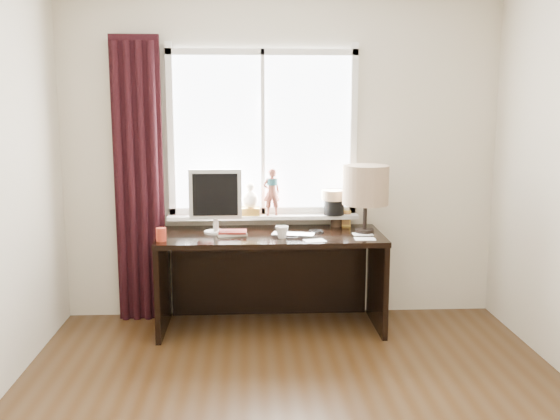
{
  "coord_description": "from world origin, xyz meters",
  "views": [
    {
      "loc": [
        -0.27,
        -3.01,
        1.74
      ],
      "look_at": [
        -0.05,
        1.25,
        1.0
      ],
      "focal_mm": 40.0,
      "sensor_mm": 36.0,
      "label": 1
    }
  ],
  "objects": [
    {
      "name": "loose_papers",
      "position": [
        0.46,
        1.45,
        0.75
      ],
      "size": [
        0.55,
        0.33,
        0.0
      ],
      "color": "white",
      "rests_on": "desk"
    },
    {
      "name": "brush_holder",
      "position": [
        0.44,
        1.9,
        0.81
      ],
      "size": [
        0.09,
        0.09,
        0.25
      ],
      "color": "black",
      "rests_on": "desk"
    },
    {
      "name": "curtain",
      "position": [
        -1.13,
        1.91,
        1.12
      ],
      "size": [
        0.38,
        0.09,
        2.25
      ],
      "color": "black",
      "rests_on": "floor"
    },
    {
      "name": "notebook_stack",
      "position": [
        -0.4,
        1.61,
        0.77
      ],
      "size": [
        0.24,
        0.2,
        0.03
      ],
      "color": "beige",
      "rests_on": "desk"
    },
    {
      "name": "mug",
      "position": [
        -0.02,
        1.48,
        0.8
      ],
      "size": [
        0.13,
        0.13,
        0.1
      ],
      "primitive_type": "imported",
      "rotation": [
        0.0,
        0.0,
        0.6
      ],
      "color": "white",
      "rests_on": "desk"
    },
    {
      "name": "red_cup",
      "position": [
        -0.9,
        1.42,
        0.8
      ],
      "size": [
        0.07,
        0.07,
        0.1
      ],
      "primitive_type": "cylinder",
      "color": "#AA2D1A",
      "rests_on": "desk"
    },
    {
      "name": "window",
      "position": [
        -0.13,
        1.95,
        1.31
      ],
      "size": [
        1.52,
        0.22,
        1.4
      ],
      "color": "white",
      "rests_on": "ground"
    },
    {
      "name": "desk_cables",
      "position": [
        0.19,
        1.65,
        0.75
      ],
      "size": [
        0.32,
        0.26,
        0.01
      ],
      "color": "black",
      "rests_on": "desk"
    },
    {
      "name": "table_lamp",
      "position": [
        0.62,
        1.64,
        1.11
      ],
      "size": [
        0.35,
        0.35,
        0.52
      ],
      "color": "black",
      "rests_on": "desk"
    },
    {
      "name": "monitor",
      "position": [
        -0.52,
        1.69,
        1.03
      ],
      "size": [
        0.4,
        0.18,
        0.49
      ],
      "color": "beige",
      "rests_on": "desk"
    },
    {
      "name": "wall_back",
      "position": [
        0.0,
        2.0,
        1.3
      ],
      "size": [
        3.5,
        0.0,
        2.6
      ],
      "primitive_type": "cube",
      "rotation": [
        1.57,
        0.0,
        0.0
      ],
      "color": "beige",
      "rests_on": "ground"
    },
    {
      "name": "desk",
      "position": [
        -0.1,
        1.73,
        0.51
      ],
      "size": [
        1.7,
        0.7,
        0.75
      ],
      "color": "black",
      "rests_on": "floor"
    },
    {
      "name": "wall_front",
      "position": [
        0.0,
        -2.0,
        1.3
      ],
      "size": [
        3.5,
        0.0,
        2.6
      ],
      "primitive_type": "cube",
      "rotation": [
        1.57,
        0.0,
        0.0
      ],
      "color": "beige",
      "rests_on": "ground"
    },
    {
      "name": "icon_frame",
      "position": [
        0.51,
        1.9,
        0.81
      ],
      "size": [
        0.1,
        0.04,
        0.13
      ],
      "color": "gold",
      "rests_on": "desk"
    },
    {
      "name": "laptop",
      "position": [
        0.07,
        1.53,
        0.76
      ],
      "size": [
        0.35,
        0.27,
        0.02
      ],
      "primitive_type": "imported",
      "rotation": [
        0.0,
        0.0,
        -0.23
      ],
      "color": "silver",
      "rests_on": "desk"
    }
  ]
}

